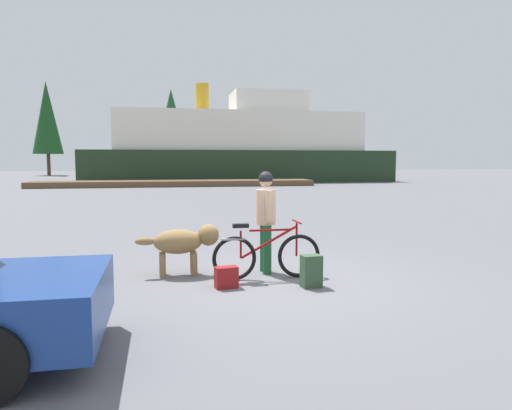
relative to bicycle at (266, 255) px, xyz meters
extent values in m
plane|color=slate|center=(0.10, -0.18, -0.37)|extent=(160.00, 160.00, 0.00)
torus|color=black|center=(0.53, 0.00, -0.03)|extent=(0.68, 0.06, 0.68)
torus|color=black|center=(-0.49, 0.00, -0.03)|extent=(0.68, 0.06, 0.68)
cube|color=maroon|center=(0.07, 0.00, 0.39)|extent=(0.65, 0.03, 0.03)
cube|color=maroon|center=(0.05, 0.00, 0.20)|extent=(0.87, 0.03, 0.49)
cylinder|color=maroon|center=(-0.39, 0.00, 0.18)|extent=(0.03, 0.03, 0.42)
cylinder|color=maroon|center=(0.49, 0.00, 0.23)|extent=(0.03, 0.03, 0.52)
cube|color=black|center=(-0.39, 0.00, 0.47)|extent=(0.24, 0.10, 0.06)
cylinder|color=maroon|center=(0.49, 0.00, 0.51)|extent=(0.03, 0.44, 0.03)
cube|color=slate|center=(-0.51, 0.00, 0.27)|extent=(0.36, 0.14, 0.02)
cylinder|color=#19592D|center=(0.08, 0.51, 0.03)|extent=(0.14, 0.14, 0.79)
cylinder|color=#19592D|center=(0.08, 0.29, 0.03)|extent=(0.14, 0.14, 0.79)
cylinder|color=#D8B28C|center=(0.08, 0.40, 0.70)|extent=(0.32, 0.32, 0.56)
cylinder|color=#D8B28C|center=(0.08, 0.62, 0.74)|extent=(0.09, 0.09, 0.50)
cylinder|color=#D8B28C|center=(0.08, 0.18, 0.74)|extent=(0.09, 0.09, 0.50)
sphere|color=tan|center=(0.08, 0.40, 1.13)|extent=(0.22, 0.22, 0.22)
sphere|color=black|center=(0.08, 0.40, 1.16)|extent=(0.23, 0.23, 0.23)
ellipsoid|color=olive|center=(-1.32, 0.50, 0.17)|extent=(0.77, 0.46, 0.39)
sphere|color=olive|center=(-0.84, 0.50, 0.26)|extent=(0.34, 0.34, 0.34)
ellipsoid|color=olive|center=(-1.83, 0.50, 0.19)|extent=(0.32, 0.12, 0.12)
cylinder|color=olive|center=(-1.08, 0.62, -0.19)|extent=(0.10, 0.10, 0.37)
cylinder|color=olive|center=(-1.08, 0.37, -0.19)|extent=(0.10, 0.10, 0.37)
cylinder|color=olive|center=(-1.57, 0.62, -0.19)|extent=(0.10, 0.10, 0.37)
cylinder|color=olive|center=(-1.57, 0.37, -0.19)|extent=(0.10, 0.10, 0.37)
cube|color=#334C33|center=(0.53, -0.60, -0.14)|extent=(0.30, 0.23, 0.47)
cube|color=maroon|center=(-0.67, -0.40, -0.22)|extent=(0.34, 0.22, 0.31)
cylinder|color=black|center=(-2.87, -1.70, -0.05)|extent=(0.64, 0.22, 0.64)
cube|color=brown|center=(-0.59, 26.94, -0.17)|extent=(19.41, 2.83, 0.40)
cube|color=#1E331E|center=(5.01, 33.79, 0.94)|extent=(25.50, 7.55, 2.62)
cube|color=silver|center=(5.01, 33.79, 3.84)|extent=(20.40, 6.34, 3.20)
cube|color=silver|center=(7.56, 33.79, 6.34)|extent=(6.12, 4.53, 1.80)
cylinder|color=#BF8C19|center=(1.95, 33.79, 6.64)|extent=(1.10, 1.10, 2.40)
cylinder|color=#4C331E|center=(-14.70, 53.83, 0.92)|extent=(0.40, 0.40, 2.58)
cone|color=#19471E|center=(-14.70, 53.83, 6.46)|extent=(3.47, 3.47, 8.51)
cylinder|color=#4C331E|center=(-0.24, 52.26, 1.21)|extent=(0.40, 0.40, 3.17)
cone|color=#1E4C28|center=(-0.24, 52.26, 6.39)|extent=(3.71, 3.71, 7.19)
cylinder|color=#4C331E|center=(17.68, 54.92, 0.72)|extent=(0.41, 0.41, 2.18)
cone|color=#1E4C28|center=(17.68, 54.92, 5.30)|extent=(3.29, 3.29, 6.99)
camera|label=1|loc=(-1.56, -7.08, 1.46)|focal=33.54mm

